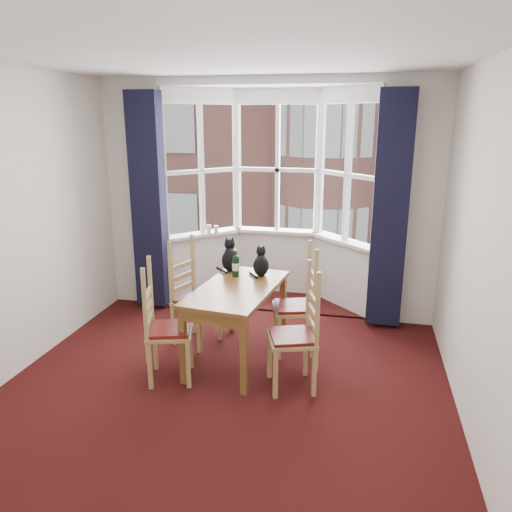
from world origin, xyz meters
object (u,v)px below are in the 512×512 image
(chair_right_far, at_px, (303,308))
(candle_tall, at_px, (209,229))
(chair_left_far, at_px, (190,300))
(chair_left_near, at_px, (160,332))
(dining_table, at_px, (237,297))
(cat_right, at_px, (261,264))
(wine_bottle, at_px, (236,265))
(chair_right_near, at_px, (302,338))
(candle_short, at_px, (216,229))
(cat_left, at_px, (230,258))

(chair_right_far, bearing_deg, candle_tall, 136.08)
(chair_left_far, bearing_deg, chair_left_near, -89.55)
(dining_table, bearing_deg, chair_left_near, -139.29)
(cat_right, bearing_deg, chair_left_near, -129.04)
(chair_left_far, xyz_separation_m, wine_bottle, (0.51, -0.01, 0.43))
(chair_right_near, distance_m, candle_short, 2.57)
(candle_tall, bearing_deg, chair_left_far, -81.42)
(cat_right, distance_m, candle_tall, 1.61)
(chair_left_near, relative_size, chair_right_far, 1.00)
(chair_right_far, distance_m, cat_left, 0.93)
(chair_left_near, bearing_deg, cat_right, 50.96)
(chair_left_far, xyz_separation_m, cat_left, (0.41, 0.19, 0.43))
(chair_left_near, distance_m, cat_left, 1.18)
(cat_left, relative_size, wine_bottle, 1.23)
(cat_right, relative_size, wine_bottle, 1.08)
(chair_right_far, relative_size, candle_tall, 8.10)
(candle_short, bearing_deg, dining_table, -67.29)
(dining_table, xyz_separation_m, chair_right_far, (0.60, 0.33, -0.19))
(cat_right, bearing_deg, chair_right_far, -9.52)
(dining_table, relative_size, chair_right_near, 1.48)
(chair_left_near, relative_size, chair_right_near, 1.00)
(chair_left_near, xyz_separation_m, candle_short, (-0.13, 2.25, 0.45))
(cat_right, xyz_separation_m, candle_short, (-0.88, 1.32, 0.03))
(dining_table, height_order, cat_left, cat_left)
(chair_right_far, bearing_deg, dining_table, -151.03)
(chair_left_far, bearing_deg, cat_right, 7.12)
(cat_right, relative_size, candle_short, 3.14)
(dining_table, bearing_deg, wine_bottle, 106.65)
(chair_right_far, xyz_separation_m, candle_tall, (-1.42, 1.37, 0.45))
(dining_table, bearing_deg, candle_tall, 115.58)
(chair_right_far, distance_m, candle_short, 1.98)
(dining_table, height_order, wine_bottle, wine_bottle)
(cat_left, distance_m, wine_bottle, 0.23)
(dining_table, height_order, chair_left_far, chair_left_far)
(dining_table, relative_size, chair_left_near, 1.48)
(candle_short, bearing_deg, wine_bottle, -66.04)
(dining_table, bearing_deg, chair_right_near, -28.46)
(cat_left, height_order, candle_tall, cat_left)
(chair_left_near, distance_m, cat_right, 1.26)
(chair_left_far, relative_size, chair_right_far, 1.00)
(cat_right, distance_m, candle_short, 1.59)
(chair_left_near, bearing_deg, dining_table, 40.71)
(dining_table, bearing_deg, chair_left_far, 152.43)
(dining_table, relative_size, wine_bottle, 4.72)
(chair_right_near, distance_m, cat_left, 1.32)
(cat_right, bearing_deg, chair_left_far, -172.88)
(wine_bottle, distance_m, candle_tall, 1.57)
(chair_right_near, relative_size, cat_left, 2.59)
(wine_bottle, relative_size, candle_short, 2.89)
(cat_left, distance_m, candle_tall, 1.34)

